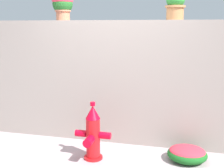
{
  "coord_description": "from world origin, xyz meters",
  "views": [
    {
      "loc": [
        1.01,
        -3.43,
        1.81
      ],
      "look_at": [
        -0.05,
        0.75,
        0.94
      ],
      "focal_mm": 46.87,
      "sensor_mm": 36.0,
      "label": 1
    }
  ],
  "objects_px": {
    "potted_plant_2": "(175,3)",
    "fire_hydrant": "(93,134)",
    "potted_plant_1": "(63,4)",
    "flower_bush_left": "(187,153)"
  },
  "relations": [
    {
      "from": "potted_plant_1",
      "to": "flower_bush_left",
      "type": "height_order",
      "value": "potted_plant_1"
    },
    {
      "from": "potted_plant_1",
      "to": "potted_plant_2",
      "type": "relative_size",
      "value": 0.97
    },
    {
      "from": "potted_plant_1",
      "to": "potted_plant_2",
      "type": "distance_m",
      "value": 1.71
    },
    {
      "from": "potted_plant_2",
      "to": "fire_hydrant",
      "type": "distance_m",
      "value": 2.19
    },
    {
      "from": "potted_plant_1",
      "to": "potted_plant_2",
      "type": "xyz_separation_m",
      "value": [
        1.71,
        0.05,
        -0.0
      ]
    },
    {
      "from": "potted_plant_2",
      "to": "fire_hydrant",
      "type": "xyz_separation_m",
      "value": [
        -1.0,
        -0.81,
        -1.77
      ]
    },
    {
      "from": "potted_plant_1",
      "to": "flower_bush_left",
      "type": "distance_m",
      "value": 2.87
    },
    {
      "from": "potted_plant_2",
      "to": "flower_bush_left",
      "type": "xyz_separation_m",
      "value": [
        0.26,
        -0.56,
        -2.02
      ]
    },
    {
      "from": "fire_hydrant",
      "to": "potted_plant_1",
      "type": "bearing_deg",
      "value": 133.1
    },
    {
      "from": "fire_hydrant",
      "to": "potted_plant_2",
      "type": "bearing_deg",
      "value": 39.1
    }
  ]
}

